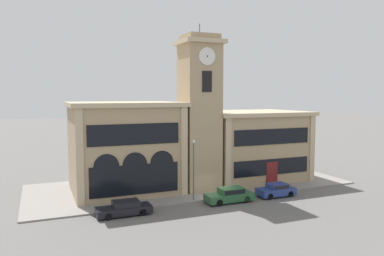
{
  "coord_description": "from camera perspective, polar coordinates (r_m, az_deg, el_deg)",
  "views": [
    {
      "loc": [
        -16.68,
        -33.4,
        10.65
      ],
      "look_at": [
        -1.7,
        2.56,
        7.21
      ],
      "focal_mm": 35.0,
      "sensor_mm": 36.0,
      "label": 1
    }
  ],
  "objects": [
    {
      "name": "ground_plane",
      "position": [
        38.82,
        3.84,
        -10.89
      ],
      "size": [
        300.0,
        300.0,
        0.0
      ],
      "primitive_type": "plane",
      "color": "#605E5B"
    },
    {
      "name": "sidewalk_kerb",
      "position": [
        44.94,
        -0.16,
        -8.57
      ],
      "size": [
        36.89,
        13.93,
        0.15
      ],
      "color": "gray",
      "rests_on": "ground_plane"
    },
    {
      "name": "clock_tower",
      "position": [
        41.45,
        1.14,
        2.26
      ],
      "size": [
        4.57,
        4.57,
        18.37
      ],
      "color": "tan",
      "rests_on": "ground_plane"
    },
    {
      "name": "town_hall_left_wing",
      "position": [
        41.95,
        -10.25,
        -2.82
      ],
      "size": [
        11.9,
        10.07,
        9.89
      ],
      "color": "tan",
      "rests_on": "ground_plane"
    },
    {
      "name": "town_hall_right_wing",
      "position": [
        48.12,
        8.95,
        -2.56
      ],
      "size": [
        12.91,
        10.07,
        8.61
      ],
      "color": "tan",
      "rests_on": "ground_plane"
    },
    {
      "name": "parked_car_near",
      "position": [
        34.43,
        -10.23,
        -11.86
      ],
      "size": [
        4.86,
        1.79,
        1.3
      ],
      "rotation": [
        0.0,
        0.0,
        3.14
      ],
      "color": "black",
      "rests_on": "ground_plane"
    },
    {
      "name": "parked_car_mid",
      "position": [
        37.97,
        5.79,
        -10.07
      ],
      "size": [
        4.89,
        1.83,
        1.47
      ],
      "rotation": [
        0.0,
        0.0,
        3.14
      ],
      "color": "#285633",
      "rests_on": "ground_plane"
    },
    {
      "name": "parked_car_far",
      "position": [
        40.83,
        12.71,
        -9.15
      ],
      "size": [
        4.04,
        1.8,
        1.38
      ],
      "rotation": [
        0.0,
        0.0,
        3.14
      ],
      "color": "navy",
      "rests_on": "ground_plane"
    },
    {
      "name": "street_lamp",
      "position": [
        37.31,
        0.25,
        -5.05
      ],
      "size": [
        0.36,
        0.36,
        6.08
      ],
      "color": "#4C4C51",
      "rests_on": "sidewalk_kerb"
    }
  ]
}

